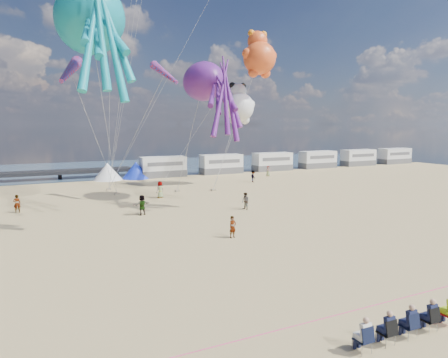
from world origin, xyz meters
TOP-DOWN VIEW (x-y plane):
  - ground at (0.00, 0.00)m, footprint 120.00×120.00m
  - water at (0.00, 55.00)m, footprint 120.00×120.00m
  - motorhome_0 at (6.00, 40.00)m, footprint 6.60×2.50m
  - motorhome_1 at (15.50, 40.00)m, footprint 6.60×2.50m
  - motorhome_2 at (25.00, 40.00)m, footprint 6.60×2.50m
  - motorhome_3 at (34.50, 40.00)m, footprint 6.60×2.50m
  - motorhome_4 at (44.00, 40.00)m, footprint 6.60×2.50m
  - motorhome_5 at (53.50, 40.00)m, footprint 6.60×2.50m
  - tent_white at (-2.00, 40.00)m, footprint 4.00×4.00m
  - tent_blue at (2.00, 40.00)m, footprint 4.00×4.00m
  - spectator_row at (1.00, -7.42)m, footprint 6.10×0.90m
  - rope_line at (0.00, -5.00)m, footprint 34.00×0.03m
  - standing_person at (0.99, 6.89)m, footprint 0.62×0.49m
  - beachgoer_0 at (0.74, 23.53)m, footprint 0.76×0.64m
  - beachgoer_2 at (15.33, 29.44)m, footprint 0.66×0.81m
  - beachgoer_4 at (-2.94, 16.44)m, footprint 1.11×0.75m
  - beachgoer_5 at (-12.69, 22.06)m, footprint 1.50×0.48m
  - beachgoer_6 at (20.45, 33.93)m, footprint 0.67×0.57m
  - beachgoer_7 at (6.11, 14.53)m, footprint 0.65×0.85m
  - sandbag_a at (-3.08, 27.30)m, footprint 0.50×0.35m
  - sandbag_b at (3.61, 26.45)m, footprint 0.50×0.35m
  - sandbag_c at (7.62, 25.24)m, footprint 0.50×0.35m
  - sandbag_d at (3.32, 31.89)m, footprint 0.50×0.35m
  - sandbag_e at (-3.37, 30.96)m, footprint 0.50×0.35m
  - kite_octopus_teal at (-6.42, 17.78)m, footprint 6.37×11.19m
  - kite_octopus_purple at (4.77, 21.11)m, footprint 5.01×9.36m
  - kite_panda at (12.60, 28.26)m, footprint 4.70×4.46m
  - kite_teddy_orange at (13.96, 25.76)m, footprint 5.05×4.80m
  - windsock_left at (-7.83, 20.96)m, footprint 3.09×7.38m
  - windsock_mid at (10.89, 29.94)m, footprint 3.05×6.78m
  - windsock_right at (1.15, 22.35)m, footprint 2.23×4.47m

SIDE VIEW (x-z plane):
  - ground at x=0.00m, z-range 0.00..0.00m
  - water at x=0.00m, z-range 0.02..0.02m
  - rope_line at x=0.00m, z-range 0.00..0.04m
  - sandbag_a at x=-3.08m, z-range 0.00..0.22m
  - sandbag_b at x=3.61m, z-range 0.00..0.22m
  - sandbag_c at x=7.62m, z-range 0.00..0.22m
  - sandbag_d at x=3.32m, z-range 0.00..0.22m
  - sandbag_e at x=-3.37m, z-range 0.00..0.22m
  - spectator_row at x=1.00m, z-range 0.00..1.30m
  - standing_person at x=0.99m, z-range 0.00..1.52m
  - beachgoer_6 at x=20.45m, z-range 0.00..1.55m
  - beachgoer_2 at x=15.33m, z-range 0.00..1.56m
  - beachgoer_7 at x=6.11m, z-range 0.00..1.57m
  - beachgoer_5 at x=-12.69m, z-range 0.00..1.61m
  - beachgoer_4 at x=-2.94m, z-range 0.00..1.75m
  - beachgoer_0 at x=0.74m, z-range 0.00..1.77m
  - tent_white at x=-2.00m, z-range 0.00..2.40m
  - tent_blue at x=2.00m, z-range 0.00..2.40m
  - motorhome_0 at x=6.00m, z-range 0.00..3.00m
  - motorhome_1 at x=15.50m, z-range 0.00..3.00m
  - motorhome_2 at x=25.00m, z-range 0.00..3.00m
  - motorhome_3 at x=34.50m, z-range 0.00..3.00m
  - motorhome_4 at x=44.00m, z-range 0.00..3.00m
  - motorhome_5 at x=53.50m, z-range 0.00..3.00m
  - kite_panda at x=12.60m, z-range 6.76..12.97m
  - windsock_mid at x=10.89m, z-range 8.35..15.15m
  - kite_octopus_purple at x=4.77m, z-range 6.92..17.11m
  - windsock_left at x=-7.83m, z-range 8.69..16.05m
  - windsock_right at x=1.15m, z-range 10.55..14.95m
  - kite_teddy_orange at x=13.96m, z-range 12.23..18.91m
  - kite_octopus_teal at x=-6.42m, z-range 10.05..22.10m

